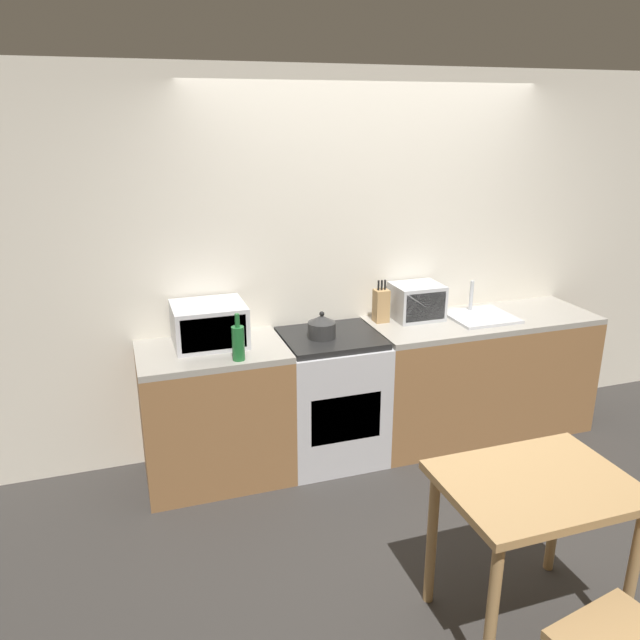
{
  "coord_description": "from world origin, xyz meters",
  "views": [
    {
      "loc": [
        -1.67,
        -2.82,
        2.31
      ],
      "look_at": [
        -0.48,
        0.75,
        1.05
      ],
      "focal_mm": 35.0,
      "sensor_mm": 36.0,
      "label": 1
    }
  ],
  "objects_px": {
    "microwave": "(209,324)",
    "bottle": "(238,342)",
    "dining_table": "(534,503)",
    "kettle": "(322,327)",
    "toaster_oven": "(417,302)",
    "stove_range": "(331,397)"
  },
  "relations": [
    {
      "from": "kettle",
      "to": "microwave",
      "type": "xyz_separation_m",
      "value": [
        -0.72,
        0.11,
        0.06
      ]
    },
    {
      "from": "stove_range",
      "to": "microwave",
      "type": "bearing_deg",
      "value": 173.21
    },
    {
      "from": "kettle",
      "to": "microwave",
      "type": "height_order",
      "value": "microwave"
    },
    {
      "from": "toaster_oven",
      "to": "dining_table",
      "type": "distance_m",
      "value": 1.93
    },
    {
      "from": "bottle",
      "to": "toaster_oven",
      "type": "height_order",
      "value": "bottle"
    },
    {
      "from": "microwave",
      "to": "bottle",
      "type": "height_order",
      "value": "bottle"
    },
    {
      "from": "stove_range",
      "to": "microwave",
      "type": "height_order",
      "value": "microwave"
    },
    {
      "from": "bottle",
      "to": "dining_table",
      "type": "bearing_deg",
      "value": -55.39
    },
    {
      "from": "toaster_oven",
      "to": "microwave",
      "type": "bearing_deg",
      "value": -178.03
    },
    {
      "from": "microwave",
      "to": "dining_table",
      "type": "xyz_separation_m",
      "value": [
        1.15,
        -1.81,
        -0.38
      ]
    },
    {
      "from": "microwave",
      "to": "bottle",
      "type": "xyz_separation_m",
      "value": [
        0.12,
        -0.32,
        -0.02
      ]
    },
    {
      "from": "bottle",
      "to": "kettle",
      "type": "bearing_deg",
      "value": 19.48
    },
    {
      "from": "dining_table",
      "to": "microwave",
      "type": "bearing_deg",
      "value": 122.36
    },
    {
      "from": "stove_range",
      "to": "toaster_oven",
      "type": "bearing_deg",
      "value": 11.68
    },
    {
      "from": "dining_table",
      "to": "kettle",
      "type": "bearing_deg",
      "value": 104.25
    },
    {
      "from": "dining_table",
      "to": "toaster_oven",
      "type": "bearing_deg",
      "value": 79.68
    },
    {
      "from": "stove_range",
      "to": "kettle",
      "type": "bearing_deg",
      "value": -164.82
    },
    {
      "from": "stove_range",
      "to": "dining_table",
      "type": "distance_m",
      "value": 1.77
    },
    {
      "from": "stove_range",
      "to": "microwave",
      "type": "xyz_separation_m",
      "value": [
        -0.79,
        0.09,
        0.58
      ]
    },
    {
      "from": "kettle",
      "to": "toaster_oven",
      "type": "bearing_deg",
      "value": 12.0
    },
    {
      "from": "kettle",
      "to": "dining_table",
      "type": "bearing_deg",
      "value": -75.75
    },
    {
      "from": "toaster_oven",
      "to": "stove_range",
      "type": "bearing_deg",
      "value": -168.32
    }
  ]
}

